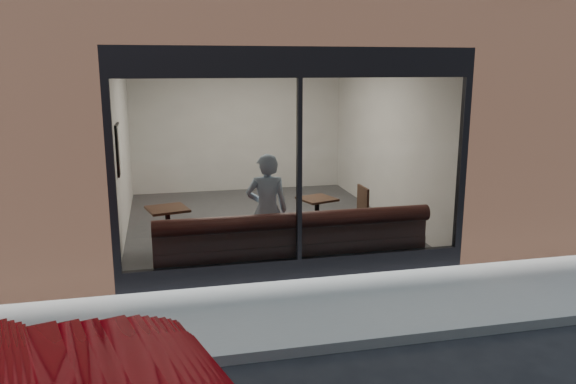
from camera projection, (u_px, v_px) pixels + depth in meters
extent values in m
plane|color=black|center=(345.00, 347.00, 6.02)|extent=(120.00, 120.00, 0.00)
cube|color=gray|center=(319.00, 309.00, 6.97)|extent=(40.00, 2.00, 0.01)
cube|color=gray|center=(347.00, 344.00, 5.96)|extent=(40.00, 0.10, 0.12)
cube|color=brown|center=(70.00, 128.00, 12.45)|extent=(2.50, 12.00, 3.20)
cube|color=brown|center=(386.00, 121.00, 14.10)|extent=(2.50, 12.00, 3.20)
cube|color=brown|center=(223.00, 114.00, 16.13)|extent=(5.00, 6.00, 3.20)
plane|color=#2D2D30|center=(261.00, 222.00, 10.77)|extent=(6.00, 6.00, 0.00)
plane|color=white|center=(260.00, 52.00, 10.07)|extent=(6.00, 6.00, 0.00)
plane|color=beige|center=(238.00, 124.00, 13.26)|extent=(5.00, 0.00, 5.00)
plane|color=beige|center=(121.00, 144.00, 9.88)|extent=(0.00, 6.00, 6.00)
plane|color=beige|center=(386.00, 137.00, 10.97)|extent=(0.00, 6.00, 6.00)
cube|color=black|center=(299.00, 269.00, 7.94)|extent=(5.00, 0.10, 0.30)
cube|color=black|center=(300.00, 62.00, 7.31)|extent=(5.00, 0.10, 0.40)
cube|color=black|center=(299.00, 171.00, 7.63)|extent=(0.06, 0.10, 2.50)
plane|color=white|center=(300.00, 172.00, 7.60)|extent=(4.80, 0.00, 4.80)
cube|color=#351913|center=(292.00, 254.00, 8.30)|extent=(4.00, 0.55, 0.45)
imported|color=#A0BBD8|center=(267.00, 210.00, 8.35)|extent=(0.67, 0.49, 1.71)
cube|color=black|center=(167.00, 209.00, 8.87)|extent=(0.72, 0.72, 0.04)
cube|color=black|center=(317.00, 199.00, 9.54)|extent=(0.69, 0.69, 0.04)
cube|color=black|center=(352.00, 228.00, 9.63)|extent=(0.47, 0.47, 0.05)
cube|color=white|center=(120.00, 149.00, 8.79)|extent=(0.02, 0.55, 0.74)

